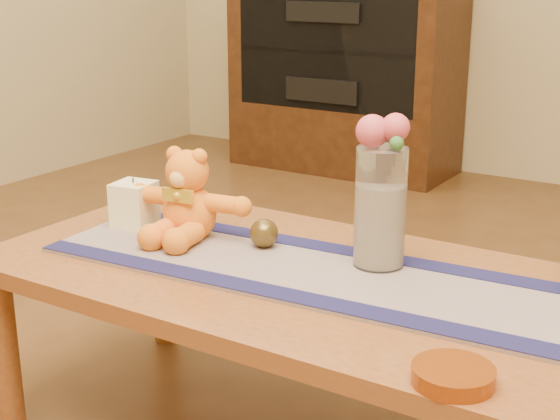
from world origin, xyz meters
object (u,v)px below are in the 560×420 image
Objects in this scene: pillar_candle at (134,204)px; glass_vase at (380,208)px; teddy_bear at (189,195)px; bronze_ball at (264,233)px; amber_dish at (453,375)px.

pillar_candle is 0.64m from glass_vase.
teddy_bear is 2.72× the size of pillar_candle.
amber_dish is at bearing -31.07° from bronze_ball.
glass_vase is at bearing 6.82° from pillar_candle.
teddy_bear is 0.21m from bronze_ball.
pillar_candle is at bearing -173.18° from glass_vase.
glass_vase reaches higher than amber_dish.
amber_dish is (0.32, -0.39, -0.12)m from glass_vase.
teddy_bear is 4.54× the size of bronze_ball.
teddy_bear is 0.17m from pillar_candle.
pillar_candle reaches higher than amber_dish.
amber_dish is at bearing -18.42° from pillar_candle.
pillar_candle is at bearing 176.74° from teddy_bear.
teddy_bear reaches higher than bronze_ball.
bronze_ball is 0.69m from amber_dish.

